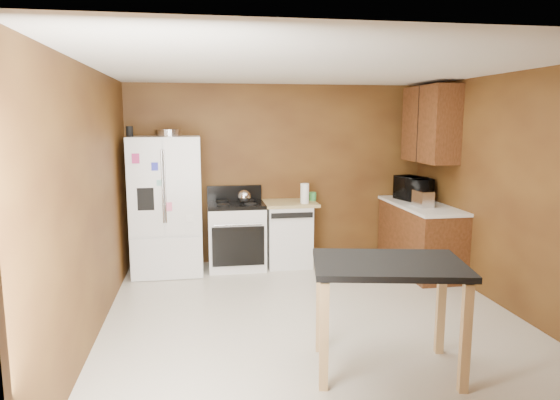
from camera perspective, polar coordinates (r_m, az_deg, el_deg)
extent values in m
plane|color=beige|center=(5.26, 3.83, -13.36)|extent=(4.50, 4.50, 0.00)
plane|color=white|center=(4.88, 4.16, 14.88)|extent=(4.50, 4.50, 0.00)
plane|color=brown|center=(7.11, -0.14, 3.02)|extent=(4.20, 0.00, 4.20)
plane|color=brown|center=(2.82, 14.49, -6.83)|extent=(4.20, 0.00, 4.20)
plane|color=brown|center=(4.89, -20.73, -0.40)|extent=(0.00, 4.50, 4.50)
plane|color=brown|center=(5.77, 24.77, 0.73)|extent=(0.00, 4.50, 4.50)
cylinder|color=silver|center=(6.61, -12.60, 7.51)|extent=(0.36, 0.36, 0.09)
cylinder|color=black|center=(6.56, -16.82, 7.51)|extent=(0.09, 0.09, 0.13)
sphere|color=silver|center=(6.72, -4.13, 0.39)|extent=(0.18, 0.18, 0.18)
cylinder|color=white|center=(6.75, 2.84, 0.76)|extent=(0.15, 0.15, 0.27)
cylinder|color=green|center=(7.01, 3.73, 0.42)|extent=(0.12, 0.12, 0.12)
cube|color=silver|center=(6.69, 16.02, 0.14)|extent=(0.19, 0.29, 0.20)
imported|color=black|center=(7.18, 14.98, 1.15)|extent=(0.49, 0.61, 0.30)
cube|color=white|center=(6.71, -12.81, -0.60)|extent=(0.90, 0.75, 1.80)
cube|color=white|center=(6.31, -15.15, 1.27)|extent=(0.43, 0.02, 1.20)
cube|color=white|center=(6.28, -11.06, 1.38)|extent=(0.43, 0.02, 1.20)
cube|color=white|center=(6.47, -12.82, -6.59)|extent=(0.88, 0.02, 0.54)
cube|color=black|center=(6.32, -15.10, 0.10)|extent=(0.20, 0.01, 0.28)
cylinder|color=silver|center=(6.26, -13.27, 1.47)|extent=(0.02, 0.02, 0.90)
cylinder|color=silver|center=(6.26, -12.99, 1.48)|extent=(0.02, 0.02, 0.90)
cube|color=#C62E76|center=(6.26, -16.18, 4.58)|extent=(0.09, 0.00, 0.12)
cube|color=#333ADA|center=(6.24, -14.13, 3.73)|extent=(0.08, 0.00, 0.10)
cube|color=pink|center=(6.29, -12.59, -0.76)|extent=(0.08, 0.00, 0.11)
cube|color=white|center=(6.31, -10.28, -2.05)|extent=(0.09, 0.00, 0.10)
cube|color=#83C5C1|center=(6.26, -13.60, 1.92)|extent=(0.07, 0.00, 0.07)
cube|color=white|center=(6.86, -5.01, -4.25)|extent=(0.76, 0.65, 0.85)
cube|color=black|center=(6.77, -5.06, -0.54)|extent=(0.76, 0.65, 0.05)
cube|color=black|center=(7.03, -5.25, 0.86)|extent=(0.76, 0.06, 0.20)
cube|color=black|center=(6.54, -4.78, -5.31)|extent=(0.68, 0.02, 0.52)
cylinder|color=silver|center=(6.47, -4.81, -2.84)|extent=(0.62, 0.02, 0.02)
cylinder|color=black|center=(6.91, -6.65, -0.11)|extent=(0.17, 0.17, 0.02)
cylinder|color=black|center=(6.93, -3.68, -0.03)|extent=(0.17, 0.17, 0.02)
cylinder|color=black|center=(6.59, -6.52, -0.55)|extent=(0.17, 0.17, 0.02)
cylinder|color=black|center=(6.62, -3.41, -0.47)|extent=(0.17, 0.17, 0.02)
cube|color=white|center=(6.97, 0.91, -3.99)|extent=(0.60, 0.60, 0.85)
cube|color=black|center=(6.60, 1.39, -1.77)|extent=(0.56, 0.02, 0.07)
cube|color=tan|center=(6.88, 0.92, -0.38)|extent=(0.78, 0.62, 0.04)
cube|color=brown|center=(7.01, 15.67, -4.22)|extent=(0.60, 1.55, 0.86)
cube|color=white|center=(6.92, 15.83, -0.59)|extent=(0.63, 1.58, 0.04)
cube|color=brown|center=(6.97, 16.81, 8.28)|extent=(0.35, 1.05, 1.00)
cube|color=black|center=(6.90, 15.46, 8.33)|extent=(0.01, 0.01, 1.00)
cube|color=black|center=(4.05, 12.33, -7.22)|extent=(1.30, 0.99, 0.05)
cube|color=tan|center=(4.44, 4.61, -11.86)|extent=(0.08, 0.08, 0.84)
cube|color=tan|center=(4.61, 17.90, -11.50)|extent=(0.08, 0.08, 0.84)
cube|color=tan|center=(3.85, 5.05, -15.28)|extent=(0.08, 0.08, 0.84)
cube|color=tan|center=(4.04, 20.44, -14.63)|extent=(0.08, 0.08, 0.84)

